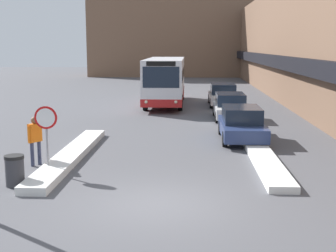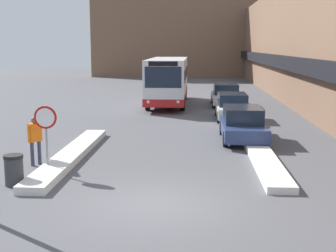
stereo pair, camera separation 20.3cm
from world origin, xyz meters
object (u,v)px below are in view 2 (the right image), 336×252
Objects in this scene: trash_bin at (14,170)px; parked_car_back at (226,95)px; parked_car_middle at (232,106)px; city_bus at (168,80)px; stop_sign at (46,125)px; pedestrian at (35,136)px; parked_car_front at (243,124)px.

parked_car_back is at bearing 68.90° from trash_bin.
city_bus is at bearing 121.84° from parked_car_middle.
trash_bin is at bearing -111.10° from parked_car_back.
stop_sign is at bearing -111.25° from parked_car_back.
parked_car_back is 18.90m from pedestrian.
parked_car_back reaches higher than parked_car_middle.
parked_car_front is 1.01× the size of parked_car_middle.
trash_bin is (-7.60, -7.35, -0.27)m from parked_car_front.
parked_car_middle reaches higher than trash_bin.
city_bus is 4.24m from parked_car_back.
parked_car_front is at bearing -90.00° from parked_car_middle.
city_bus reaches higher than trash_bin.
parked_car_middle is at bearing 60.54° from trash_bin.
pedestrian is at bearing -114.27° from parked_car_back.
trash_bin is (-0.54, -1.53, -1.15)m from stop_sign.
city_bus is 17.99m from pedestrian.
city_bus reaches higher than parked_car_front.
pedestrian is at bearing -101.77° from city_bus.
parked_car_front is 12.33m from parked_car_back.
parked_car_front is at bearing -23.74° from pedestrian.
pedestrian is (-3.67, -17.59, -0.74)m from city_bus.
parked_car_front is 4.66× the size of trash_bin.
city_bus reaches higher than parked_car_middle.
parked_car_back is (-0.00, 12.33, 0.02)m from parked_car_front.
parked_car_back is at bearing 90.00° from parked_car_middle.
stop_sign is at bearing 70.65° from trash_bin.
stop_sign is at bearing -120.64° from parked_car_middle.
trash_bin is (0.17, -2.46, -0.57)m from pedestrian.
city_bus is 18.75m from stop_sign.
pedestrian is (-7.77, -4.89, 0.30)m from parked_car_front.
city_bus is at bearing 22.28° from pedestrian.
stop_sign is 1.99m from trash_bin.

